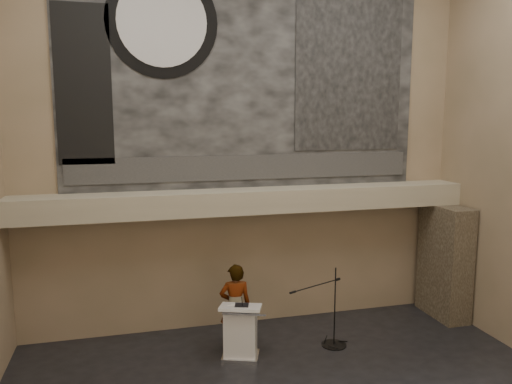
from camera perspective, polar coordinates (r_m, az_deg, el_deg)
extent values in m
cube|color=#7B6B4E|center=(11.17, -1.05, 5.93)|extent=(10.00, 0.02, 8.50)
cube|color=tan|center=(10.92, -0.53, -0.99)|extent=(10.00, 0.80, 0.50)
cylinder|color=#B2893D|center=(10.65, -8.85, -2.87)|extent=(0.04, 0.04, 0.06)
cylinder|color=#B2893D|center=(11.53, 8.73, -1.99)|extent=(0.04, 0.04, 0.06)
cube|color=black|center=(11.16, -1.03, 13.38)|extent=(8.00, 0.05, 5.00)
cube|color=#2E2E2E|center=(11.15, -0.95, 2.84)|extent=(7.76, 0.02, 0.55)
cylinder|color=black|center=(10.97, -10.68, 18.59)|extent=(2.30, 0.02, 2.30)
cylinder|color=silver|center=(10.95, -10.67, 18.61)|extent=(1.84, 0.02, 1.84)
cube|color=black|center=(11.93, 10.61, 13.42)|extent=(2.60, 0.02, 3.60)
cube|color=black|center=(10.81, -19.13, 11.47)|extent=(1.10, 0.02, 3.20)
cube|color=#3D3325|center=(12.83, 20.76, -7.42)|extent=(0.60, 1.40, 2.70)
cube|color=silver|center=(10.48, -1.77, -18.23)|extent=(0.86, 0.76, 0.08)
cube|color=white|center=(10.26, -1.78, -15.64)|extent=(0.74, 0.63, 0.96)
cube|color=white|center=(10.04, -1.77, -13.04)|extent=(0.95, 0.81, 0.14)
cube|color=black|center=(10.00, -1.64, -12.83)|extent=(0.32, 0.28, 0.04)
cube|color=silver|center=(9.99, -2.50, -12.97)|extent=(0.25, 0.31, 0.00)
imported|color=silver|center=(10.56, -2.38, -12.93)|extent=(0.69, 0.49, 1.80)
cylinder|color=black|center=(11.11, 8.89, -16.86)|extent=(0.52, 0.52, 0.02)
cylinder|color=black|center=(10.78, 8.99, -12.85)|extent=(0.03, 0.03, 1.70)
cylinder|color=black|center=(10.18, 6.75, -10.61)|extent=(1.22, 0.53, 0.02)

